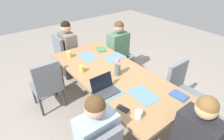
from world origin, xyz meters
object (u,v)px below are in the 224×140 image
object	(u,v)px
chair_near_right_far	(47,83)
laptop_near_left_far	(104,89)
book_red_cover	(179,96)
coffee_mug_near_right	(82,69)
dining_table	(112,77)
book_blue_cover	(101,49)
phone_black	(123,109)
coffee_mug_centre_left	(69,54)
flower_vase	(118,68)
chair_head_left_right_near	(65,54)
person_head_left_right_near	(69,53)
person_far_left_mid	(118,53)
coffee_mug_near_left	(139,114)
chair_far_left_mid	(118,52)
chair_far_right_mid	(181,89)

from	to	relation	value
chair_near_right_far	laptop_near_left_far	xyz separation A→B (m)	(0.98, 0.44, 0.29)
laptop_near_left_far	book_red_cover	xyz separation A→B (m)	(0.63, 0.68, -0.03)
chair_near_right_far	coffee_mug_near_right	xyz separation A→B (m)	(0.38, 0.44, 0.29)
dining_table	book_blue_cover	distance (m)	0.82
phone_black	dining_table	bearing A→B (deg)	138.07
coffee_mug_near_right	coffee_mug_centre_left	world-z (taller)	coffee_mug_centre_left
flower_vase	phone_black	xyz separation A→B (m)	(0.59, -0.40, -0.12)
book_red_cover	chair_near_right_far	bearing A→B (deg)	-149.33
chair_head_left_right_near	laptop_near_left_far	world-z (taller)	laptop_near_left_far
coffee_mug_centre_left	book_blue_cover	distance (m)	0.60
laptop_near_left_far	phone_black	xyz separation A→B (m)	(0.38, -0.01, -0.04)
dining_table	coffee_mug_near_right	size ratio (longest dim) A/B	22.77
laptop_near_left_far	book_red_cover	size ratio (longest dim) A/B	1.60
phone_black	chair_near_right_far	bearing A→B (deg)	-176.59
person_head_left_right_near	coffee_mug_near_right	world-z (taller)	person_head_left_right_near
dining_table	flower_vase	distance (m)	0.21
book_red_cover	phone_black	world-z (taller)	book_red_cover
flower_vase	person_far_left_mid	bearing A→B (deg)	140.00
chair_head_left_right_near	phone_black	world-z (taller)	chair_head_left_right_near
dining_table	coffee_mug_near_right	world-z (taller)	coffee_mug_near_right
person_far_left_mid	coffee_mug_near_left	world-z (taller)	person_far_left_mid
person_head_left_right_near	coffee_mug_near_right	bearing A→B (deg)	-15.49
flower_vase	laptop_near_left_far	world-z (taller)	flower_vase
dining_table	chair_near_right_far	bearing A→B (deg)	-131.08
chair_near_right_far	book_blue_cover	distance (m)	1.13
chair_near_right_far	coffee_mug_centre_left	xyz separation A→B (m)	(-0.17, 0.51, 0.29)
book_red_cover	book_blue_cover	xyz separation A→B (m)	(-1.68, -0.01, 0.00)
person_far_left_mid	book_blue_cover	bearing A→B (deg)	-83.16
laptop_near_left_far	coffee_mug_near_right	bearing A→B (deg)	179.36
chair_far_left_mid	chair_head_left_right_near	size ratio (longest dim) A/B	1.00
chair_far_right_mid	flower_vase	size ratio (longest dim) A/B	3.35
chair_near_right_far	phone_black	bearing A→B (deg)	17.29
chair_head_left_right_near	flower_vase	xyz separation A→B (m)	(1.57, 0.14, 0.36)
chair_far_left_mid	person_head_left_right_near	world-z (taller)	person_head_left_right_near
person_head_left_right_near	book_blue_cover	world-z (taller)	person_head_left_right_near
chair_head_left_right_near	chair_near_right_far	world-z (taller)	same
chair_near_right_far	coffee_mug_near_left	world-z (taller)	chair_near_right_far
laptop_near_left_far	coffee_mug_near_right	distance (m)	0.60
person_head_left_right_near	chair_near_right_far	size ratio (longest dim) A/B	1.33
chair_near_right_far	coffee_mug_centre_left	distance (m)	0.61
person_head_left_right_near	book_blue_cover	bearing A→B (deg)	27.29
chair_near_right_far	book_red_cover	size ratio (longest dim) A/B	4.50
book_red_cover	dining_table	bearing A→B (deg)	-164.45
chair_near_right_far	coffee_mug_near_left	bearing A→B (deg)	16.72
person_far_left_mid	phone_black	bearing A→B (deg)	-37.63
chair_near_right_far	flower_vase	bearing A→B (deg)	46.74
person_head_left_right_near	laptop_near_left_far	size ratio (longest dim) A/B	3.73
person_far_left_mid	phone_black	world-z (taller)	person_far_left_mid
person_head_left_right_near	coffee_mug_near_right	size ratio (longest dim) A/B	12.02
chair_head_left_right_near	book_red_cover	size ratio (longest dim) A/B	4.50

